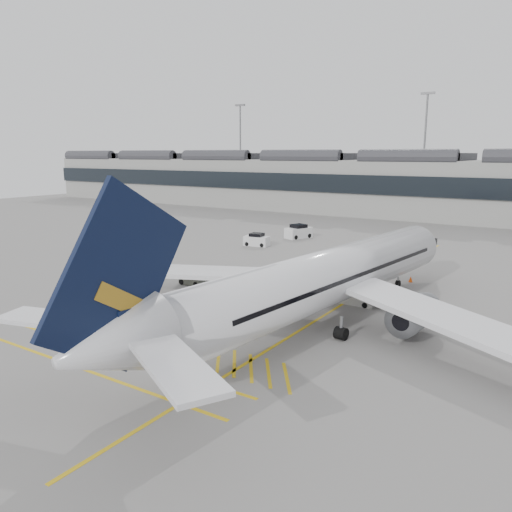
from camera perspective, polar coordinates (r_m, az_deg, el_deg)
The scene contains 17 objects.
ground at distance 41.11m, azimuth -7.50°, elevation -5.85°, with size 220.00×220.00×0.00m, color gray.
terminal at distance 104.94m, azimuth 19.09°, elevation 7.64°, with size 200.00×20.45×12.40m.
light_masts at distance 118.84m, azimuth 20.29°, elevation 11.99°, with size 113.00×0.60×25.45m.
apron_markings at distance 44.36m, azimuth 11.09°, elevation -4.66°, with size 0.25×60.00×0.01m, color gold.
airliner_main at distance 36.44m, azimuth 7.73°, elevation -2.68°, with size 38.88×42.69×11.36m.
belt_loader at distance 42.65m, azimuth 10.78°, elevation -4.50°, with size 4.86×1.75×1.98m.
baggage_cart_a at distance 43.35m, azimuth 4.05°, elevation -3.44°, with size 1.92×1.61×1.93m.
baggage_cart_b at distance 42.27m, azimuth -2.50°, elevation -3.73°, with size 2.10×1.80×2.04m.
baggage_cart_c at distance 44.03m, azimuth -3.43°, elevation -3.11°, with size 2.40×2.20×2.04m.
baggage_cart_d at distance 44.89m, azimuth -0.79°, elevation -3.05°, with size 1.93×1.74×1.69m.
ramp_agent_a at distance 47.26m, azimuth 2.64°, elevation -2.42°, with size 0.60×0.39×1.65m, color #FF550D.
ramp_agent_b at distance 41.53m, azimuth 0.80°, elevation -4.35°, with size 0.82×0.64×1.69m, color #F74C0D.
pushback_tug at distance 47.93m, azimuth -7.11°, elevation -2.52°, with size 2.66×1.73×1.44m.
safety_cone_nose at distance 50.89m, azimuth 17.25°, elevation -2.54°, with size 0.41×0.41×0.57m, color #F24C0A.
safety_cone_engine at distance 41.74m, azimuth 14.79°, elevation -5.47°, with size 0.41×0.41×0.57m, color #F24C0A.
service_van_left at distance 67.62m, azimuth 0.09°, elevation 1.83°, with size 3.55×2.10×1.73m.
service_van_mid at distance 74.21m, azimuth 4.88°, elevation 2.77°, with size 3.24×4.40×2.04m.
Camera 1 is at (25.74, -29.62, 12.27)m, focal length 35.00 mm.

